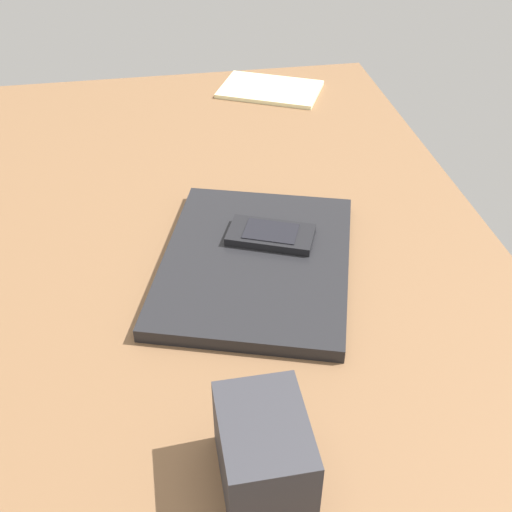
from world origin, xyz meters
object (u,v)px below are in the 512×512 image
object	(u,v)px
notepad	(270,89)
desk_organizer	(268,451)
cell_phone_on_laptop	(271,235)
laptop_closed	(256,262)

from	to	relation	value
notepad	desk_organizer	xyz separation A→B (cm)	(88.17, -16.90, 3.83)
cell_phone_on_laptop	desk_organizer	size ratio (longest dim) A/B	1.20
notepad	desk_organizer	distance (cm)	89.85
desk_organizer	notepad	bearing A→B (deg)	168.40
laptop_closed	desk_organizer	world-z (taller)	desk_organizer
laptop_closed	desk_organizer	xyz separation A→B (cm)	(31.58, -4.26, 3.30)
cell_phone_on_laptop	notepad	size ratio (longest dim) A/B	0.66
laptop_closed	notepad	xyz separation A→B (cm)	(-56.59, 12.64, -0.53)
laptop_closed	cell_phone_on_laptop	world-z (taller)	cell_phone_on_laptop
cell_phone_on_laptop	notepad	bearing A→B (deg)	169.36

